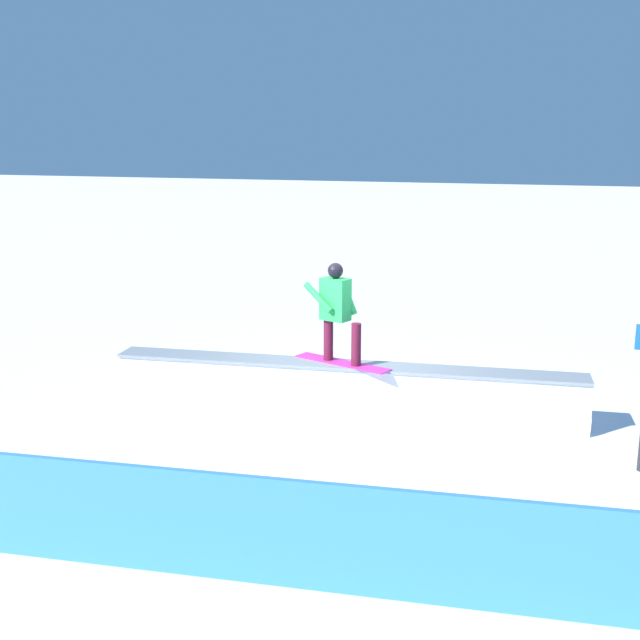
# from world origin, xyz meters

# --- Properties ---
(ground_plane) EXTENTS (120.00, 120.00, 0.00)m
(ground_plane) POSITION_xyz_m (0.00, 0.00, 0.00)
(ground_plane) COLOR white
(grind_box) EXTENTS (6.82, 1.34, 0.77)m
(grind_box) POSITION_xyz_m (0.00, 0.00, 0.35)
(grind_box) COLOR white
(grind_box) RESTS_ON ground_plane
(snowboarder) EXTENTS (1.53, 0.73, 1.45)m
(snowboarder) POSITION_xyz_m (0.12, -0.02, 1.55)
(snowboarder) COLOR #CA2D98
(snowboarder) RESTS_ON grind_box
(safety_fence) EXTENTS (12.62, 1.63, 1.03)m
(safety_fence) POSITION_xyz_m (0.00, 4.58, 0.52)
(safety_fence) COLOR #3A82E3
(safety_fence) RESTS_ON ground_plane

